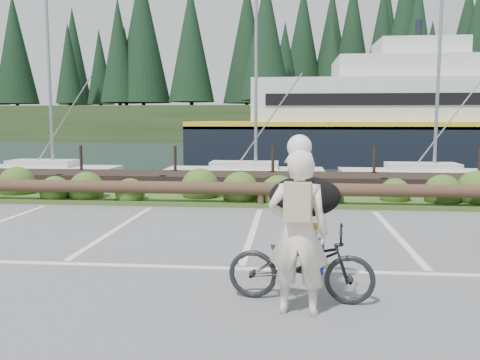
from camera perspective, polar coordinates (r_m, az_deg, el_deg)
name	(u,v)px	position (r m, az deg, el deg)	size (l,w,h in m)	color
ground	(243,261)	(7.60, 0.37, -9.09)	(72.00, 72.00, 0.00)	#5A5A5D
harbor_backdrop	(288,132)	(85.72, 5.43, 5.43)	(170.00, 160.00, 30.00)	#172637
vegetation_strip	(262,201)	(12.76, 2.53, -2.34)	(34.00, 1.60, 0.10)	#3D5B21
log_rail	(261,207)	(12.08, 2.35, -3.10)	(32.00, 0.30, 0.60)	#443021
bicycle	(301,263)	(5.94, 6.82, -9.28)	(0.59, 1.68, 0.88)	black
cyclist	(298,233)	(5.45, 6.56, -5.88)	(0.65, 0.43, 1.78)	#EFE0CB
dog	(305,196)	(6.32, 7.31, -1.85)	(0.88, 0.43, 0.51)	black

